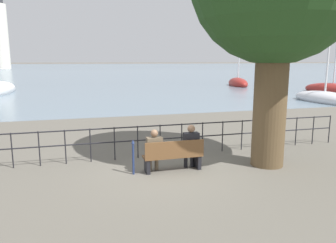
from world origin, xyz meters
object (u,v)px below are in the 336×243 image
object	(u,v)px
park_bench	(173,156)
closed_umbrella	(133,155)
sailboat_0	(333,90)
seated_person_right	(191,145)
sailboat_4	(325,98)
sailboat_1	(238,83)
seated_person_left	(154,149)

from	to	relation	value
park_bench	closed_umbrella	distance (m)	1.14
closed_umbrella	sailboat_0	size ratio (longest dim) A/B	0.10
seated_person_right	sailboat_4	size ratio (longest dim) A/B	0.13
seated_person_right	sailboat_1	size ratio (longest dim) A/B	0.16
park_bench	sailboat_1	world-z (taller)	sailboat_1
park_bench	sailboat_0	distance (m)	27.67
seated_person_left	closed_umbrella	distance (m)	0.61
seated_person_left	sailboat_4	world-z (taller)	sailboat_4
seated_person_left	sailboat_0	world-z (taller)	sailboat_0
park_bench	sailboat_1	size ratio (longest dim) A/B	0.20
sailboat_1	sailboat_4	bearing A→B (deg)	-83.21
seated_person_right	sailboat_0	size ratio (longest dim) A/B	0.13
park_bench	seated_person_right	size ratio (longest dim) A/B	1.31
sailboat_0	sailboat_1	distance (m)	11.43
park_bench	sailboat_1	distance (m)	32.62
sailboat_4	sailboat_0	bearing A→B (deg)	40.55
closed_umbrella	sailboat_4	xyz separation A→B (m)	(16.48, 11.75, -0.25)
closed_umbrella	sailboat_1	xyz separation A→B (m)	(17.82, 28.01, -0.23)
closed_umbrella	sailboat_4	world-z (taller)	sailboat_4
sailboat_1	sailboat_4	distance (m)	16.31
seated_person_right	closed_umbrella	bearing A→B (deg)	-178.34
seated_person_left	seated_person_right	world-z (taller)	seated_person_right
seated_person_left	sailboat_0	bearing A→B (deg)	38.67
seated_person_left	sailboat_1	size ratio (longest dim) A/B	0.15
closed_umbrella	seated_person_right	bearing A→B (deg)	1.66
park_bench	seated_person_left	world-z (taller)	seated_person_left
park_bench	sailboat_4	bearing A→B (deg)	37.51
seated_person_left	park_bench	bearing A→B (deg)	-8.01
closed_umbrella	sailboat_0	world-z (taller)	sailboat_0
sailboat_0	park_bench	bearing A→B (deg)	-147.76
sailboat_1	park_bench	bearing A→B (deg)	-109.26
seated_person_left	seated_person_right	distance (m)	1.08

